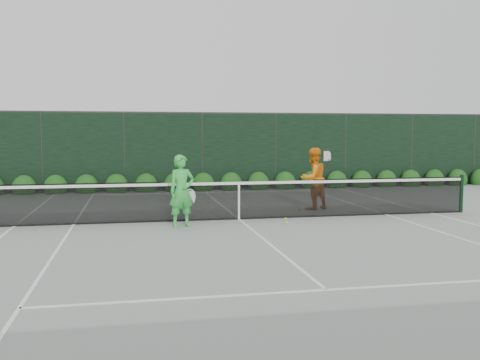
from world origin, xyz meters
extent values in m
plane|color=gray|center=(0.00, 0.00, 0.00)|extent=(80.00, 80.00, 0.00)
cylinder|color=black|center=(6.40, 0.00, 0.54)|extent=(0.10, 0.10, 1.07)
cube|color=black|center=(-4.20, 0.00, 0.51)|extent=(4.40, 0.01, 1.02)
cube|color=black|center=(0.00, 0.00, 0.48)|extent=(4.00, 0.01, 0.96)
cube|color=black|center=(4.20, 0.00, 0.51)|extent=(4.40, 0.01, 1.02)
cube|color=white|center=(0.00, 0.00, 0.94)|extent=(12.80, 0.03, 0.07)
cube|color=black|center=(0.00, 0.00, 0.02)|extent=(12.80, 0.02, 0.04)
cube|color=white|center=(0.00, 0.00, 0.46)|extent=(0.05, 0.03, 0.91)
imported|color=green|center=(-1.54, -0.83, 0.86)|extent=(0.72, 0.58, 1.72)
torus|color=beige|center=(-1.34, -0.73, 0.71)|extent=(0.29, 0.13, 0.30)
cylinder|color=black|center=(-1.34, -0.73, 0.47)|extent=(0.10, 0.03, 0.30)
imported|color=orange|center=(2.49, 1.39, 0.90)|extent=(1.07, 0.97, 1.81)
torus|color=black|center=(2.84, 1.19, 1.57)|extent=(0.30, 0.08, 0.30)
cylinder|color=black|center=(2.84, 1.19, 1.33)|extent=(0.10, 0.03, 0.30)
cube|color=white|center=(-5.49, 0.00, 0.01)|extent=(0.06, 23.77, 0.01)
cube|color=white|center=(5.49, 0.00, 0.01)|extent=(0.06, 23.77, 0.01)
cube|color=white|center=(-4.12, 0.00, 0.01)|extent=(0.06, 23.77, 0.01)
cube|color=white|center=(4.12, 0.00, 0.01)|extent=(0.06, 23.77, 0.01)
cube|color=white|center=(0.00, 11.88, 0.01)|extent=(11.03, 0.06, 0.01)
cube|color=white|center=(0.00, 6.40, 0.01)|extent=(8.23, 0.06, 0.01)
cube|color=white|center=(0.00, -6.40, 0.01)|extent=(8.23, 0.06, 0.01)
cube|color=white|center=(0.00, 0.00, 0.01)|extent=(0.06, 12.80, 0.01)
cube|color=black|center=(0.00, 7.50, 1.50)|extent=(32.00, 0.06, 3.00)
cube|color=#262826|center=(0.00, 7.50, 3.03)|extent=(32.00, 0.06, 0.06)
cylinder|color=#262826|center=(-6.00, 7.50, 1.50)|extent=(0.08, 0.08, 3.00)
cylinder|color=#262826|center=(-3.00, 7.50, 1.50)|extent=(0.08, 0.08, 3.00)
cylinder|color=#262826|center=(0.00, 7.50, 1.50)|extent=(0.08, 0.08, 3.00)
cylinder|color=#262826|center=(3.00, 7.50, 1.50)|extent=(0.08, 0.08, 3.00)
cylinder|color=#262826|center=(6.00, 7.50, 1.50)|extent=(0.08, 0.08, 3.00)
cylinder|color=#262826|center=(9.00, 7.50, 1.50)|extent=(0.08, 0.08, 3.00)
cylinder|color=#262826|center=(12.00, 7.50, 1.50)|extent=(0.08, 0.08, 3.00)
ellipsoid|color=#113A10|center=(-6.60, 7.15, 0.23)|extent=(0.86, 0.65, 0.94)
ellipsoid|color=#113A10|center=(-5.50, 7.15, 0.23)|extent=(0.86, 0.65, 0.94)
ellipsoid|color=#113A10|center=(-4.40, 7.15, 0.23)|extent=(0.86, 0.65, 0.94)
ellipsoid|color=#113A10|center=(-3.30, 7.15, 0.23)|extent=(0.86, 0.65, 0.94)
ellipsoid|color=#113A10|center=(-2.20, 7.15, 0.23)|extent=(0.86, 0.65, 0.94)
ellipsoid|color=#113A10|center=(-1.10, 7.15, 0.23)|extent=(0.86, 0.65, 0.94)
ellipsoid|color=#113A10|center=(0.00, 7.15, 0.23)|extent=(0.86, 0.65, 0.94)
ellipsoid|color=#113A10|center=(1.10, 7.15, 0.23)|extent=(0.86, 0.65, 0.94)
ellipsoid|color=#113A10|center=(2.20, 7.15, 0.23)|extent=(0.86, 0.65, 0.94)
ellipsoid|color=#113A10|center=(3.30, 7.15, 0.23)|extent=(0.86, 0.65, 0.94)
ellipsoid|color=#113A10|center=(4.40, 7.15, 0.23)|extent=(0.86, 0.65, 0.94)
ellipsoid|color=#113A10|center=(5.50, 7.15, 0.23)|extent=(0.86, 0.65, 0.94)
ellipsoid|color=#113A10|center=(6.60, 7.15, 0.23)|extent=(0.86, 0.65, 0.94)
ellipsoid|color=#113A10|center=(7.70, 7.15, 0.23)|extent=(0.86, 0.65, 0.94)
ellipsoid|color=#113A10|center=(8.80, 7.15, 0.23)|extent=(0.86, 0.65, 0.94)
ellipsoid|color=#113A10|center=(9.90, 7.15, 0.23)|extent=(0.86, 0.65, 0.94)
ellipsoid|color=#113A10|center=(11.00, 7.15, 0.23)|extent=(0.86, 0.65, 0.94)
ellipsoid|color=#113A10|center=(12.10, 7.15, 0.23)|extent=(0.86, 0.65, 0.94)
sphere|color=#BFD72F|center=(1.02, -0.92, 0.03)|extent=(0.07, 0.07, 0.07)
sphere|color=#BFD72F|center=(2.00, 1.18, 0.03)|extent=(0.07, 0.07, 0.07)
sphere|color=#BFD72F|center=(1.17, -0.33, 0.03)|extent=(0.07, 0.07, 0.07)
camera|label=1|loc=(-2.65, -13.45, 2.23)|focal=40.00mm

